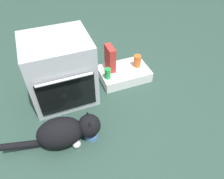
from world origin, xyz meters
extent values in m
plane|color=#284238|center=(0.00, 0.00, 0.00)|extent=(8.00, 8.00, 0.00)
cube|color=#B7BABF|center=(-0.04, 0.42, 0.33)|extent=(0.60, 0.53, 0.66)
cube|color=black|center=(-0.04, 0.15, 0.25)|extent=(0.51, 0.01, 0.37)
cylinder|color=silver|center=(-0.04, 0.12, 0.45)|extent=(0.48, 0.02, 0.02)
cube|color=white|center=(0.65, 0.45, 0.06)|extent=(0.54, 0.37, 0.12)
cylinder|color=#4C7AB7|center=(0.06, -0.18, 0.02)|extent=(0.12, 0.12, 0.04)
sphere|color=brown|center=(0.06, -0.18, 0.04)|extent=(0.07, 0.07, 0.07)
ellipsoid|color=black|center=(-0.19, -0.15, 0.14)|extent=(0.41, 0.30, 0.26)
sphere|color=black|center=(0.05, -0.18, 0.16)|extent=(0.19, 0.19, 0.19)
cone|color=black|center=(0.06, -0.13, 0.23)|extent=(0.07, 0.07, 0.09)
cone|color=black|center=(0.05, -0.23, 0.23)|extent=(0.07, 0.07, 0.09)
cylinder|color=black|center=(-0.51, -0.11, 0.08)|extent=(0.33, 0.10, 0.10)
sphere|color=silver|center=(-0.07, -0.09, 0.04)|extent=(0.07, 0.07, 0.07)
sphere|color=silver|center=(-0.08, -0.23, 0.04)|extent=(0.07, 0.07, 0.07)
cube|color=#B72D28|center=(0.51, 0.52, 0.26)|extent=(0.07, 0.18, 0.28)
cylinder|color=green|center=(0.42, 0.39, 0.18)|extent=(0.07, 0.07, 0.12)
cylinder|color=#D16023|center=(0.81, 0.46, 0.19)|extent=(0.08, 0.08, 0.14)
camera|label=1|loc=(-0.16, -1.25, 1.60)|focal=34.06mm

